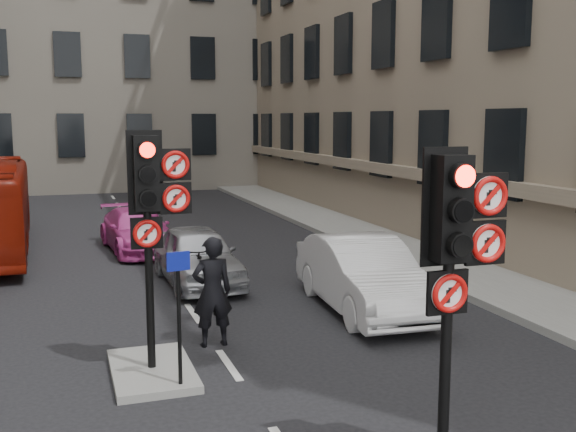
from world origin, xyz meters
TOP-DOWN VIEW (x-y plane):
  - pavement_right at (7.20, 12.00)m, footprint 3.00×50.00m
  - centre_island at (-1.20, 5.00)m, footprint 1.20×2.00m
  - building_far at (0.00, 38.00)m, footprint 30.00×14.00m
  - signal_near at (1.49, 0.99)m, footprint 0.91×0.40m
  - signal_far at (-1.11, 4.99)m, footprint 0.91×0.40m
  - car_silver at (0.57, 10.41)m, footprint 1.76×4.04m
  - car_white at (3.31, 7.12)m, footprint 1.84×4.58m
  - car_pink at (-0.33, 14.92)m, footprint 2.10×4.36m
  - motorcycle at (0.39, 9.70)m, footprint 0.59×1.78m
  - motorcyclist at (-0.03, 6.00)m, footprint 0.71×0.48m
  - info_sign at (-0.90, 4.18)m, footprint 0.33×0.12m

SIDE VIEW (x-z plane):
  - centre_island at x=-1.20m, z-range 0.00..0.12m
  - pavement_right at x=7.20m, z-range 0.00..0.16m
  - motorcycle at x=0.39m, z-range 0.00..1.06m
  - car_pink at x=-0.33m, z-range 0.00..1.22m
  - car_silver at x=0.57m, z-range 0.00..1.36m
  - car_white at x=3.31m, z-range 0.00..1.48m
  - motorcyclist at x=-0.03m, z-range 0.00..1.90m
  - info_sign at x=-0.90m, z-range 0.40..2.32m
  - signal_near at x=1.49m, z-range 0.79..4.37m
  - signal_far at x=-1.11m, z-range 0.91..4.49m
  - building_far at x=0.00m, z-range 0.00..20.00m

